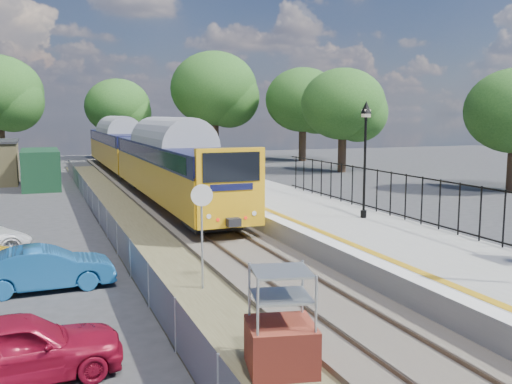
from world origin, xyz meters
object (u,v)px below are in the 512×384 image
brick_plinth (281,323)px  car_blue (45,268)px  speed_sign (202,218)px  victorian_lamp_north (366,132)px  train (138,152)px  car_red (17,348)px

brick_plinth → car_blue: brick_plinth is taller
brick_plinth → speed_sign: size_ratio=0.68×
victorian_lamp_north → train: size_ratio=0.11×
brick_plinth → car_red: brick_plinth is taller
victorian_lamp_north → brick_plinth: (-7.80, -9.63, -3.30)m
speed_sign → train: bearing=97.0°
brick_plinth → car_red: 4.98m
speed_sign → victorian_lamp_north: bearing=40.3°
speed_sign → car_red: (-4.77, -4.13, -1.45)m
speed_sign → car_red: size_ratio=0.79×
train → speed_sign: (-2.50, -25.27, -0.23)m
train → speed_sign: bearing=-95.6°
victorian_lamp_north → car_red: 15.45m
train → speed_sign: train is taller
victorian_lamp_north → car_blue: size_ratio=1.21×
brick_plinth → car_blue: 8.36m
victorian_lamp_north → brick_plinth: victorian_lamp_north is taller
victorian_lamp_north → car_red: (-12.57, -8.23, -3.64)m
car_red → car_blue: size_ratio=1.02×
victorian_lamp_north → train: bearing=104.0°
train → speed_sign: size_ratio=13.37×
victorian_lamp_north → car_red: size_ratio=1.19×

